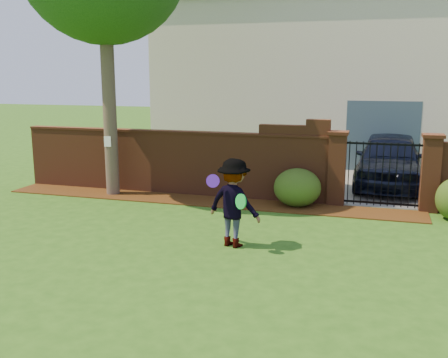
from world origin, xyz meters
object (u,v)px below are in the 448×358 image
(frisbee_purple, at_px, (213,181))
(frisbee_green, at_px, (241,202))
(car, at_px, (389,161))
(man, at_px, (233,203))

(frisbee_purple, relative_size, frisbee_green, 0.87)
(frisbee_purple, bearing_deg, car, 63.56)
(car, bearing_deg, frisbee_purple, -114.52)
(frisbee_purple, bearing_deg, man, 37.81)
(car, height_order, frisbee_green, car)
(car, height_order, frisbee_purple, car)
(man, distance_m, frisbee_green, 0.41)
(car, relative_size, man, 2.72)
(car, distance_m, frisbee_purple, 7.37)
(man, height_order, frisbee_green, man)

